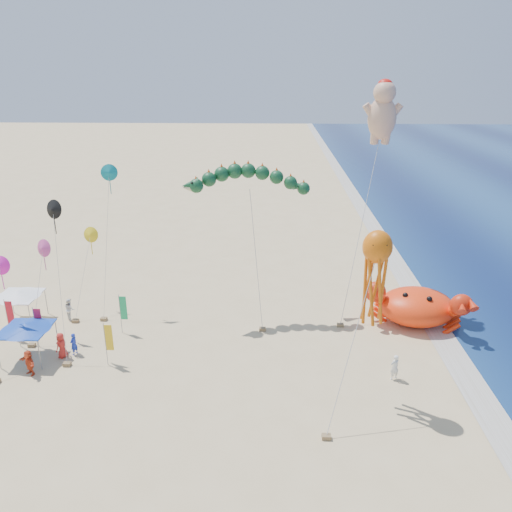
{
  "coord_description": "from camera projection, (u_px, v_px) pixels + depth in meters",
  "views": [
    {
      "loc": [
        -0.79,
        -31.01,
        18.89
      ],
      "look_at": [
        -2.0,
        2.0,
        6.5
      ],
      "focal_mm": 35.0,
      "sensor_mm": 36.0,
      "label": 1
    }
  ],
  "objects": [
    {
      "name": "small_kites",
      "position": [
        62.0,
        238.0,
        36.27
      ],
      "size": [
        6.72,
        11.41,
        12.03
      ],
      "color": "#EE1AB1",
      "rests_on": "ground"
    },
    {
      "name": "crab_inflatable",
      "position": [
        417.0,
        306.0,
        39.04
      ],
      "size": [
        7.94,
        6.52,
        3.48
      ],
      "color": "#FF350D",
      "rests_on": "ground"
    },
    {
      "name": "feather_flags",
      "position": [
        69.0,
        320.0,
        35.73
      ],
      "size": [
        8.96,
        4.46,
        3.2
      ],
      "color": "gray",
      "rests_on": "ground"
    },
    {
      "name": "octopus_kite",
      "position": [
        375.0,
        271.0,
        27.87
      ],
      "size": [
        3.78,
        4.9,
        10.69
      ],
      "color": "#DA610B",
      "rests_on": "ground"
    },
    {
      "name": "canopy_blue",
      "position": [
        25.0,
        327.0,
        33.99
      ],
      "size": [
        3.36,
        3.36,
        2.71
      ],
      "color": "gray",
      "rests_on": "ground"
    },
    {
      "name": "cherub_kite",
      "position": [
        383.0,
        111.0,
        38.43
      ],
      "size": [
        4.35,
        6.58,
        18.23
      ],
      "color": "#DAA685",
      "rests_on": "ground"
    },
    {
      "name": "foam_strip",
      "position": [
        453.0,
        354.0,
        35.21
      ],
      "size": [
        320.0,
        320.0,
        0.0
      ],
      "primitive_type": "plane",
      "color": "silver",
      "rests_on": "ground"
    },
    {
      "name": "beachgoers",
      "position": [
        88.0,
        343.0,
        35.0
      ],
      "size": [
        25.06,
        8.97,
        1.85
      ],
      "color": "#D54622",
      "rests_on": "ground"
    },
    {
      "name": "ground",
      "position": [
        283.0,
        351.0,
        35.62
      ],
      "size": [
        320.0,
        320.0,
        0.0
      ],
      "primitive_type": "plane",
      "color": "#D1B784",
      "rests_on": "ground"
    },
    {
      "name": "canopy_white",
      "position": [
        18.0,
        294.0,
        38.96
      ],
      "size": [
        3.41,
        3.41,
        2.71
      ],
      "color": "gray",
      "rests_on": "ground"
    },
    {
      "name": "dragon_kite",
      "position": [
        248.0,
        183.0,
        37.95
      ],
      "size": [
        9.98,
        5.71,
        11.84
      ],
      "color": "#103C20",
      "rests_on": "ground"
    }
  ]
}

